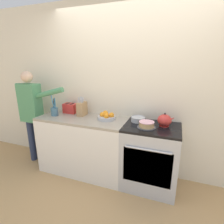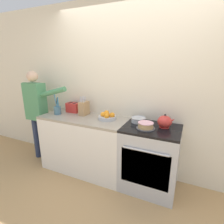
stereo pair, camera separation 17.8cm
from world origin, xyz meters
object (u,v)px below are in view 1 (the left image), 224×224
at_px(mixing_bowl, 138,119).
at_px(utensil_crock, 55,111).
at_px(layer_cake, 147,125).
at_px(tea_kettle, 165,120).
at_px(fruit_bowl, 106,116).
at_px(stove_range, 150,157).
at_px(person_baker, 32,110).
at_px(knife_block, 82,109).
at_px(toaster, 70,108).

relative_size(mixing_bowl, utensil_crock, 0.62).
bearing_deg(layer_cake, utensil_crock, 179.01).
bearing_deg(tea_kettle, fruit_bowl, -179.80).
relative_size(stove_range, person_baker, 0.57).
relative_size(mixing_bowl, fruit_bowl, 0.77).
relative_size(stove_range, fruit_bowl, 3.37).
relative_size(tea_kettle, fruit_bowl, 0.84).
bearing_deg(tea_kettle, person_baker, -176.98).
xyz_separation_m(mixing_bowl, person_baker, (-1.77, -0.16, 0.00)).
relative_size(layer_cake, utensil_crock, 0.73).
relative_size(tea_kettle, utensil_crock, 0.68).
distance_m(mixing_bowl, fruit_bowl, 0.47).
distance_m(tea_kettle, utensil_crock, 1.67).
bearing_deg(stove_range, knife_block, 174.18).
relative_size(stove_range, toaster, 3.97).
bearing_deg(knife_block, stove_range, -5.82).
height_order(knife_block, utensil_crock, utensil_crock).
bearing_deg(knife_block, fruit_bowl, -5.22).
bearing_deg(fruit_bowl, person_baker, -175.20).
bearing_deg(knife_block, layer_cake, -9.68).
xyz_separation_m(utensil_crock, person_baker, (-0.47, 0.00, -0.03)).
relative_size(tea_kettle, mixing_bowl, 1.10).
distance_m(mixing_bowl, utensil_crock, 1.31).
bearing_deg(knife_block, person_baker, -170.33).
bearing_deg(person_baker, stove_range, 3.72).
distance_m(utensil_crock, person_baker, 0.47).
xyz_separation_m(mixing_bowl, fruit_bowl, (-0.46, -0.05, 0.01)).
height_order(mixing_bowl, fruit_bowl, fruit_bowl).
distance_m(fruit_bowl, toaster, 0.70).
relative_size(stove_range, tea_kettle, 4.00).
height_order(tea_kettle, mixing_bowl, tea_kettle).
xyz_separation_m(tea_kettle, mixing_bowl, (-0.37, 0.05, -0.04)).
height_order(layer_cake, utensil_crock, utensil_crock).
bearing_deg(mixing_bowl, toaster, 177.51).
bearing_deg(utensil_crock, tea_kettle, 4.01).
relative_size(layer_cake, toaster, 1.06).
bearing_deg(mixing_bowl, utensil_crock, -172.68).
bearing_deg(utensil_crock, person_baker, 179.49).
xyz_separation_m(tea_kettle, person_baker, (-2.14, -0.11, -0.04)).
xyz_separation_m(layer_cake, toaster, (-1.31, 0.24, 0.04)).
relative_size(mixing_bowl, toaster, 0.90).
xyz_separation_m(layer_cake, utensil_crock, (-1.45, 0.03, 0.03)).
height_order(tea_kettle, knife_block, knife_block).
bearing_deg(knife_block, toaster, 166.11).
bearing_deg(knife_block, utensil_crock, -159.36).
bearing_deg(mixing_bowl, person_baker, -174.74).
relative_size(fruit_bowl, person_baker, 0.17).
relative_size(layer_cake, knife_block, 0.78).
xyz_separation_m(stove_range, mixing_bowl, (-0.22, 0.13, 0.49)).
bearing_deg(stove_range, toaster, 172.63).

